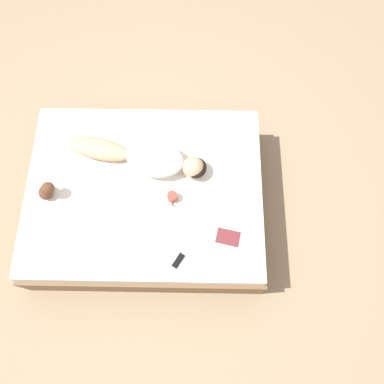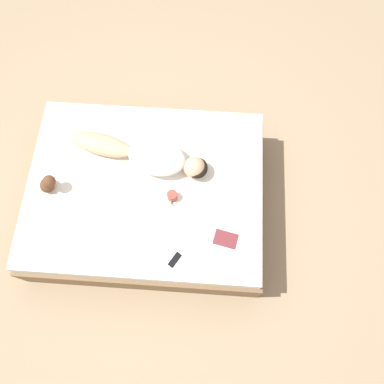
% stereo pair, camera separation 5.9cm
% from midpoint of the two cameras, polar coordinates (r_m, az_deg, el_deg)
% --- Properties ---
extents(ground_plane, '(12.00, 12.00, 0.00)m').
position_cam_midpoint_polar(ground_plane, '(3.80, -6.83, -2.35)').
color(ground_plane, '#9E8466').
extents(bed, '(1.67, 2.13, 0.53)m').
position_cam_midpoint_polar(bed, '(3.56, -7.31, -1.00)').
color(bed, brown).
rests_on(bed, ground_plane).
extents(person, '(0.49, 1.29, 0.23)m').
position_cam_midpoint_polar(person, '(3.31, -7.49, 5.26)').
color(person, tan).
rests_on(person, bed).
extents(open_magazine, '(0.46, 0.36, 0.01)m').
position_cam_midpoint_polar(open_magazine, '(3.17, 5.32, -5.24)').
color(open_magazine, silver).
rests_on(open_magazine, bed).
extents(coffee_mug, '(0.13, 0.09, 0.08)m').
position_cam_midpoint_polar(coffee_mug, '(3.21, -3.54, -0.79)').
color(coffee_mug, '#993D33').
rests_on(coffee_mug, bed).
extents(cell_phone, '(0.17, 0.14, 0.01)m').
position_cam_midpoint_polar(cell_phone, '(3.10, -2.63, -10.44)').
color(cell_phone, silver).
rests_on(cell_phone, bed).
extents(plush_toy, '(0.14, 0.16, 0.20)m').
position_cam_midpoint_polar(plush_toy, '(3.41, -21.71, 0.19)').
color(plush_toy, brown).
rests_on(plush_toy, bed).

